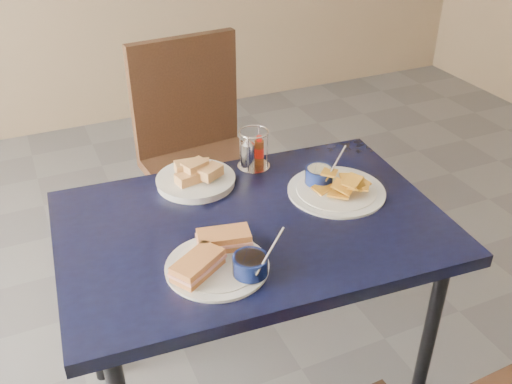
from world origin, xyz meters
name	(u,v)px	position (x,y,z in m)	size (l,w,h in m)	color
dining_table	(252,242)	(0.17, -0.02, 0.68)	(1.16, 0.82, 0.75)	black
chair_far	(200,142)	(0.30, 0.84, 0.58)	(0.52, 0.50, 1.01)	black
sandwich_plate	(221,259)	(0.01, -0.18, 0.77)	(0.30, 0.27, 0.12)	white
plantain_plate	(333,185)	(0.47, 0.03, 0.77)	(0.31, 0.31, 0.12)	white
bread_basket	(196,177)	(0.09, 0.25, 0.77)	(0.25, 0.25, 0.08)	white
condiment_caddy	(252,152)	(0.30, 0.27, 0.81)	(0.11, 0.11, 0.14)	silver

